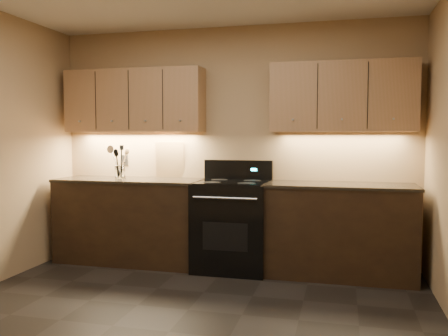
{
  "coord_description": "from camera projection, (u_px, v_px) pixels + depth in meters",
  "views": [
    {
      "loc": [
        1.2,
        -3.12,
        1.42
      ],
      "look_at": [
        0.05,
        1.45,
        1.09
      ],
      "focal_mm": 38.0,
      "sensor_mm": 36.0,
      "label": 1
    }
  ],
  "objects": [
    {
      "name": "wooden_spoon",
      "position": [
        118.0,
        162.0,
        5.3
      ],
      "size": [
        0.14,
        0.14,
        0.34
      ],
      "primitive_type": null,
      "rotation": [
        -0.22,
        0.27,
        0.06
      ],
      "color": "tan",
      "rests_on": "utensil_crock"
    },
    {
      "name": "upper_cab_left",
      "position": [
        134.0,
        101.0,
        5.34
      ],
      "size": [
        1.6,
        0.3,
        0.7
      ],
      "primitive_type": "cube",
      "color": "#AD7A56",
      "rests_on": "wall_back"
    },
    {
      "name": "black_spoon",
      "position": [
        119.0,
        163.0,
        5.31
      ],
      "size": [
        0.07,
        0.14,
        0.32
      ],
      "primitive_type": null,
      "rotation": [
        0.23,
        0.02,
        -0.12
      ],
      "color": "black",
      "rests_on": "utensil_crock"
    },
    {
      "name": "utensil_crock",
      "position": [
        120.0,
        172.0,
        5.31
      ],
      "size": [
        0.14,
        0.14,
        0.15
      ],
      "color": "white",
      "rests_on": "counter_left"
    },
    {
      "name": "stove",
      "position": [
        233.0,
        224.0,
        4.98
      ],
      "size": [
        0.76,
        0.68,
        1.14
      ],
      "color": "black",
      "rests_on": "ground"
    },
    {
      "name": "floor",
      "position": [
        169.0,
        332.0,
        3.41
      ],
      "size": [
        4.0,
        4.0,
        0.0
      ],
      "primitive_type": "plane",
      "color": "black",
      "rests_on": "ground"
    },
    {
      "name": "steel_skimmer",
      "position": [
        122.0,
        160.0,
        5.29
      ],
      "size": [
        0.27,
        0.15,
        0.38
      ],
      "primitive_type": null,
      "rotation": [
        -0.09,
        -0.5,
        -0.11
      ],
      "color": "silver",
      "rests_on": "utensil_crock"
    },
    {
      "name": "black_turner",
      "position": [
        121.0,
        161.0,
        5.27
      ],
      "size": [
        0.11,
        0.16,
        0.38
      ],
      "primitive_type": null,
      "rotation": [
        -0.17,
        0.0,
        0.27
      ],
      "color": "black",
      "rests_on": "utensil_crock"
    },
    {
      "name": "counter_left",
      "position": [
        130.0,
        220.0,
        5.29
      ],
      "size": [
        1.62,
        0.62,
        0.93
      ],
      "color": "black",
      "rests_on": "ground"
    },
    {
      "name": "outlet_plate",
      "position": [
        125.0,
        160.0,
        5.58
      ],
      "size": [
        0.08,
        0.01,
        0.12
      ],
      "primitive_type": "cube",
      "color": "#B2B5BA",
      "rests_on": "wall_back"
    },
    {
      "name": "cutting_board",
      "position": [
        170.0,
        160.0,
        5.41
      ],
      "size": [
        0.33,
        0.11,
        0.41
      ],
      "primitive_type": "cube",
      "rotation": [
        0.1,
        0.0,
        0.16
      ],
      "color": "tan",
      "rests_on": "counter_left"
    },
    {
      "name": "counter_right",
      "position": [
        340.0,
        230.0,
        4.73
      ],
      "size": [
        1.46,
        0.62,
        0.93
      ],
      "color": "black",
      "rests_on": "ground"
    },
    {
      "name": "wall_back",
      "position": [
        232.0,
        145.0,
        5.25
      ],
      "size": [
        4.0,
        0.04,
        2.6
      ],
      "primitive_type": "cube",
      "color": "tan",
      "rests_on": "ground"
    },
    {
      "name": "upper_cab_right",
      "position": [
        342.0,
        97.0,
        4.79
      ],
      "size": [
        1.44,
        0.3,
        0.7
      ],
      "primitive_type": "cube",
      "color": "#AD7A56",
      "rests_on": "wall_back"
    }
  ]
}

